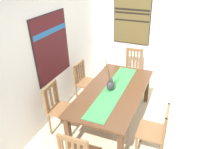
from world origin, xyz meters
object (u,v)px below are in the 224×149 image
object	(u,v)px
centerpiece_vase	(111,84)
painting_on_back_wall	(52,47)
chair_3	(133,69)
painting_on_side_wall	(132,19)
chair_0	(60,108)
chair_1	(155,131)
chair_2	(85,81)
dining_table	(114,94)

from	to	relation	value
centerpiece_vase	painting_on_back_wall	size ratio (longest dim) A/B	0.54
centerpiece_vase	chair_3	world-z (taller)	centerpiece_vase
painting_on_back_wall	painting_on_side_wall	size ratio (longest dim) A/B	1.04
chair_0	chair_1	distance (m)	1.68
painting_on_back_wall	chair_2	bearing A→B (deg)	-35.87
chair_0	chair_1	world-z (taller)	chair_0
dining_table	chair_0	distance (m)	0.99
chair_0	chair_1	bearing A→B (deg)	-88.99
chair_2	painting_on_side_wall	size ratio (longest dim) A/B	0.78
chair_1	centerpiece_vase	bearing A→B (deg)	62.56
chair_2	painting_on_back_wall	bearing A→B (deg)	144.13
chair_0	chair_3	world-z (taller)	chair_3
dining_table	chair_2	world-z (taller)	chair_2
chair_2	painting_on_back_wall	world-z (taller)	painting_on_back_wall
chair_0	chair_3	distance (m)	2.02
painting_on_back_wall	painting_on_side_wall	xyz separation A→B (m)	(1.72, -0.99, 0.19)
chair_1	painting_on_back_wall	xyz separation A→B (m)	(0.45, 2.03, 0.91)
centerpiece_vase	painting_on_side_wall	world-z (taller)	painting_on_side_wall
centerpiece_vase	chair_3	xyz separation A→B (m)	(1.35, -0.04, -0.34)
painting_on_back_wall	dining_table	bearing A→B (deg)	-88.58
dining_table	chair_1	size ratio (longest dim) A/B	2.16
chair_2	chair_3	bearing A→B (deg)	-42.66
chair_2	chair_3	distance (m)	1.19
chair_3	painting_on_back_wall	distance (m)	2.00
centerpiece_vase	chair_3	bearing A→B (deg)	-1.67
centerpiece_vase	chair_2	size ratio (longest dim) A/B	0.72
chair_1	painting_on_side_wall	size ratio (longest dim) A/B	0.79
chair_1	painting_on_side_wall	distance (m)	2.65
centerpiece_vase	chair_1	world-z (taller)	centerpiece_vase
centerpiece_vase	chair_1	size ratio (longest dim) A/B	0.72
dining_table	chair_0	bearing A→B (deg)	121.80
chair_0	chair_3	xyz separation A→B (m)	(1.85, -0.81, 0.03)
dining_table	chair_1	xyz separation A→B (m)	(-0.48, -0.85, -0.16)
chair_0	chair_3	size ratio (longest dim) A/B	0.95
chair_0	chair_2	distance (m)	0.97
centerpiece_vase	chair_0	bearing A→B (deg)	123.05
chair_1	chair_2	xyz separation A→B (m)	(0.94, 1.67, 0.00)
dining_table	painting_on_side_wall	bearing A→B (deg)	6.35
chair_2	painting_on_side_wall	distance (m)	1.77
dining_table	painting_on_side_wall	distance (m)	1.94
centerpiece_vase	painting_on_back_wall	world-z (taller)	painting_on_back_wall
painting_on_side_wall	chair_3	bearing A→B (deg)	-154.59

